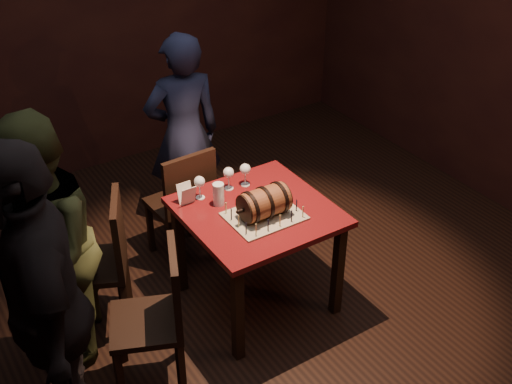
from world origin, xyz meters
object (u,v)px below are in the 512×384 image
wine_glass_mid (229,174)px  barrel_cake (264,203)px  chair_left_front (160,312)px  person_back (184,135)px  wine_glass_left (199,183)px  chair_left_rear (105,256)px  person_left_front (46,305)px  person_left_rear (44,251)px  wine_glass_right (245,170)px  pint_of_ale (219,195)px  chair_back (185,201)px  pub_table (257,223)px

wine_glass_mid → barrel_cake: bearing=-87.6°
barrel_cake → chair_left_front: bearing=-167.2°
wine_glass_mid → person_back: (0.07, 0.78, -0.08)m
wine_glass_left → chair_left_front: bearing=-135.1°
wine_glass_mid → chair_left_front: chair_left_front is taller
chair_left_rear → person_left_front: 0.94m
person_back → person_left_rear: person_left_rear is taller
wine_glass_right → pint_of_ale: wine_glass_right is taller
chair_back → pub_table: bearing=-73.5°
chair_back → chair_left_front: 1.13m
barrel_cake → person_left_rear: size_ratio=0.22×
wine_glass_left → person_back: (0.28, 0.77, -0.08)m
pub_table → barrel_cake: size_ratio=2.56×
barrel_cake → person_back: 1.18m
person_left_rear → pint_of_ale: bearing=112.2°
pint_of_ale → chair_back: (-0.02, 0.47, -0.30)m
person_left_rear → person_left_front: (-0.15, -0.55, 0.09)m
chair_left_rear → person_back: person_back is taller
chair_left_front → chair_left_rear: bearing=96.1°
wine_glass_right → pub_table: bearing=-107.6°
pub_table → wine_glass_left: size_ratio=5.59×
pub_table → chair_left_front: size_ratio=0.97×
wine_glass_left → wine_glass_right: (0.33, -0.02, 0.00)m
barrel_cake → chair_left_rear: (-0.89, 0.45, -0.33)m
chair_back → person_left_rear: bearing=-158.1°
wine_glass_mid → pint_of_ale: wine_glass_mid is taller
wine_glass_mid → chair_left_front: (-0.80, -0.58, -0.34)m
person_back → pint_of_ale: bearing=85.8°
barrel_cake → wine_glass_right: size_ratio=2.18×
person_left_rear → chair_back: bearing=135.9°
person_left_rear → wine_glass_mid: bearing=118.1°
chair_back → person_left_front: size_ratio=0.52×
wine_glass_mid → pint_of_ale: (-0.15, -0.12, -0.04)m
wine_glass_right → chair_left_front: 1.13m
pint_of_ale → person_left_front: bearing=-157.7°
wine_glass_right → person_left_front: size_ratio=0.09×
barrel_cake → chair_left_rear: 1.05m
person_back → person_left_front: bearing=53.2°
barrel_cake → chair_left_front: size_ratio=0.38×
wine_glass_left → person_left_front: person_left_front is taller
person_left_rear → person_left_front: 0.57m
barrel_cake → chair_back: barrel_cake is taller
wine_glass_right → chair_back: size_ratio=0.17×
barrel_cake → chair_left_front: barrel_cake is taller
pint_of_ale → person_back: person_back is taller
chair_left_rear → person_left_rear: bearing=-159.5°
chair_left_front → person_back: bearing=57.4°
chair_left_front → pint_of_ale: bearing=35.1°
chair_back → wine_glass_right: bearing=-52.3°
wine_glass_left → person_back: person_back is taller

